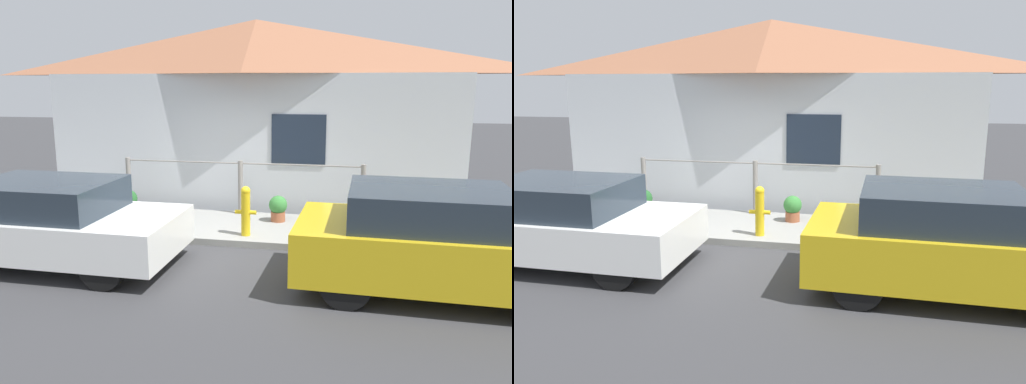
% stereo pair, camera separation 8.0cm
% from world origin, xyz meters
% --- Properties ---
extents(ground_plane, '(60.00, 60.00, 0.00)m').
position_xyz_m(ground_plane, '(0.00, 0.00, 0.00)').
color(ground_plane, '#38383A').
extents(sidewalk, '(24.00, 1.94, 0.12)m').
position_xyz_m(sidewalk, '(0.00, 0.97, 0.06)').
color(sidewalk, gray).
rests_on(sidewalk, ground_plane).
extents(house, '(9.15, 2.23, 4.06)m').
position_xyz_m(house, '(0.00, 3.27, 3.24)').
color(house, silver).
rests_on(house, ground_plane).
extents(fence, '(4.90, 0.10, 1.08)m').
position_xyz_m(fence, '(0.00, 1.79, 0.71)').
color(fence, gray).
rests_on(fence, sidewalk).
extents(car_left, '(3.77, 1.83, 1.28)m').
position_xyz_m(car_left, '(-2.19, -1.25, 0.65)').
color(car_left, white).
rests_on(car_left, ground_plane).
extents(car_right, '(3.70, 1.89, 1.38)m').
position_xyz_m(car_right, '(3.29, -1.25, 0.70)').
color(car_right, gold).
rests_on(car_right, ground_plane).
extents(fire_hydrant, '(0.37, 0.17, 0.87)m').
position_xyz_m(fire_hydrant, '(0.42, 0.34, 0.57)').
color(fire_hydrant, yellow).
rests_on(fire_hydrant, sidewalk).
extents(potted_plant_near_hydrant, '(0.35, 0.35, 0.50)m').
position_xyz_m(potted_plant_near_hydrant, '(0.83, 1.35, 0.38)').
color(potted_plant_near_hydrant, '#9E5638').
rests_on(potted_plant_near_hydrant, sidewalk).
extents(potted_plant_by_fence, '(0.37, 0.37, 0.54)m').
position_xyz_m(potted_plant_by_fence, '(-2.13, 1.14, 0.42)').
color(potted_plant_by_fence, '#9E5638').
rests_on(potted_plant_by_fence, sidewalk).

